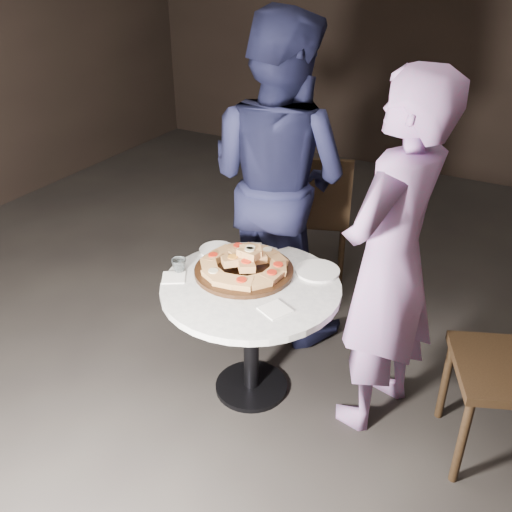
# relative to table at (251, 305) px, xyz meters

# --- Properties ---
(floor) EXTENTS (7.00, 7.00, 0.00)m
(floor) POSITION_rel_table_xyz_m (-0.08, 0.11, -0.52)
(floor) COLOR black
(floor) RESTS_ON ground
(table) EXTENTS (0.94, 0.94, 0.64)m
(table) POSITION_rel_table_xyz_m (0.00, 0.00, 0.00)
(table) COLOR black
(table) RESTS_ON ground
(serving_board) EXTENTS (0.51, 0.51, 0.02)m
(serving_board) POSITION_rel_table_xyz_m (-0.08, 0.08, 0.13)
(serving_board) COLOR black
(serving_board) RESTS_ON table
(focaccia_pile) EXTENTS (0.43, 0.43, 0.12)m
(focaccia_pile) POSITION_rel_table_xyz_m (-0.08, 0.08, 0.17)
(focaccia_pile) COLOR #BA8148
(focaccia_pile) RESTS_ON serving_board
(plate_left) EXTENTS (0.21, 0.21, 0.01)m
(plate_left) POSITION_rel_table_xyz_m (-0.32, 0.20, 0.13)
(plate_left) COLOR white
(plate_left) RESTS_ON table
(plate_right) EXTENTS (0.26, 0.26, 0.01)m
(plate_right) POSITION_rel_table_xyz_m (0.23, 0.26, 0.13)
(plate_right) COLOR white
(plate_right) RESTS_ON table
(water_glass) EXTENTS (0.09, 0.09, 0.07)m
(water_glass) POSITION_rel_table_xyz_m (-0.37, -0.06, 0.15)
(water_glass) COLOR silver
(water_glass) RESTS_ON table
(napkin_near) EXTENTS (0.15, 0.15, 0.01)m
(napkin_near) POSITION_rel_table_xyz_m (-0.35, -0.13, 0.12)
(napkin_near) COLOR white
(napkin_near) RESTS_ON table
(napkin_far) EXTENTS (0.16, 0.16, 0.01)m
(napkin_far) POSITION_rel_table_xyz_m (0.20, -0.13, 0.12)
(napkin_far) COLOR white
(napkin_far) RESTS_ON table
(chair_far) EXTENTS (0.55, 0.56, 0.91)m
(chair_far) POSITION_rel_table_xyz_m (-0.17, 1.17, 0.00)
(chair_far) COLOR black
(chair_far) RESTS_ON ground
(diner_navy) EXTENTS (0.97, 0.81, 1.80)m
(diner_navy) POSITION_rel_table_xyz_m (-0.20, 0.66, 0.38)
(diner_navy) COLOR black
(diner_navy) RESTS_ON ground
(diner_teal) EXTENTS (0.54, 0.69, 1.69)m
(diner_teal) POSITION_rel_table_xyz_m (0.60, 0.17, 0.32)
(diner_teal) COLOR #826299
(diner_teal) RESTS_ON ground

